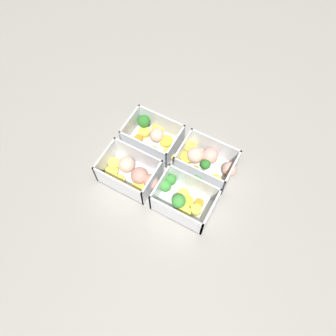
# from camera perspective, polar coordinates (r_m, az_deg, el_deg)

# --- Properties ---
(ground_plane) EXTENTS (4.00, 4.00, 0.00)m
(ground_plane) POSITION_cam_1_polar(r_m,az_deg,el_deg) (0.92, 0.00, -0.76)
(ground_plane) COLOR gray
(container_near_left) EXTENTS (0.17, 0.11, 0.08)m
(container_near_left) POSITION_cam_1_polar(r_m,az_deg,el_deg) (0.90, -6.23, -0.89)
(container_near_left) COLOR white
(container_near_left) RESTS_ON ground_plane
(container_near_right) EXTENTS (0.16, 0.11, 0.08)m
(container_near_right) POSITION_cam_1_polar(r_m,az_deg,el_deg) (0.86, 2.41, -5.34)
(container_near_right) COLOR white
(container_near_right) RESTS_ON ground_plane
(container_far_left) EXTENTS (0.16, 0.12, 0.08)m
(container_far_left) POSITION_cam_1_polar(r_m,az_deg,el_deg) (0.96, -2.63, 5.60)
(container_far_left) COLOR white
(container_far_left) RESTS_ON ground_plane
(container_far_right) EXTENTS (0.18, 0.12, 0.08)m
(container_far_right) POSITION_cam_1_polar(r_m,az_deg,el_deg) (0.92, 6.63, 1.05)
(container_far_right) COLOR white
(container_far_right) RESTS_ON ground_plane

